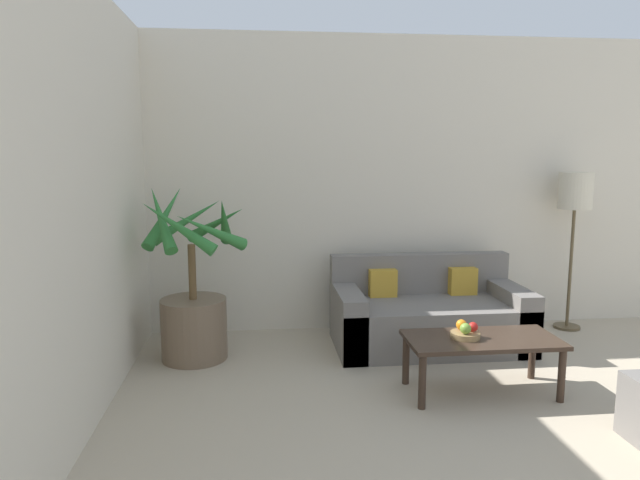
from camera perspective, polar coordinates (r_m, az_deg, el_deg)
wall_back at (r=5.66m, az=16.33°, el=5.37°), size 7.92×0.06×2.70m
potted_palm at (r=4.68m, az=-12.53°, el=-6.13°), size 0.83×0.91×1.41m
sofa_loveseat at (r=5.03m, az=10.74°, el=-7.46°), size 1.61×0.84×0.75m
floor_lamp at (r=5.74m, az=24.15°, el=3.73°), size 0.30×0.30×1.47m
coffee_table at (r=4.12m, az=15.87°, el=-10.06°), size 1.04×0.50×0.39m
fruit_bowl at (r=4.06m, az=14.32°, el=-9.20°), size 0.20×0.20×0.04m
apple_red at (r=4.07m, az=15.06°, el=-8.39°), size 0.07×0.07×0.07m
apple_green at (r=4.00m, az=14.35°, el=-8.58°), size 0.08×0.08×0.08m
orange_fruit at (r=4.08m, az=13.96°, el=-8.23°), size 0.07×0.07×0.07m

